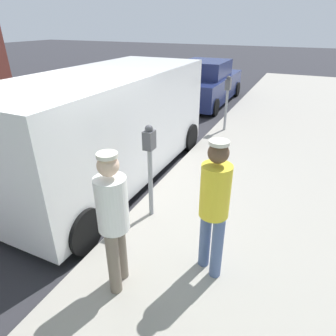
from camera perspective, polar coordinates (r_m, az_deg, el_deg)
name	(u,v)px	position (r m, az deg, el deg)	size (l,w,h in m)	color
ground_plane	(83,205)	(5.58, -16.12, -6.86)	(80.00, 80.00, 0.00)	#2D2D33
sidewalk_slab	(289,260)	(4.49, 22.42, -16.25)	(5.00, 32.00, 0.15)	#9E998E
parking_meter_near	(150,156)	(4.37, -3.58, 2.27)	(0.14, 0.18, 1.52)	gray
parking_meter_far	(227,94)	(8.50, 11.47, 13.91)	(0.14, 0.18, 1.52)	gray
pedestrian_in_yellow	(214,202)	(3.36, 8.99, -6.61)	(0.34, 0.34, 1.75)	#4C608C
pedestrian_in_white	(113,216)	(3.21, -10.62, -9.15)	(0.34, 0.35, 1.71)	#726656
parked_van	(108,124)	(5.99, -11.56, 8.35)	(2.16, 5.22, 2.15)	white
parked_sedan_ahead	(206,84)	(12.19, 7.37, 15.90)	(1.95, 4.41, 1.65)	navy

